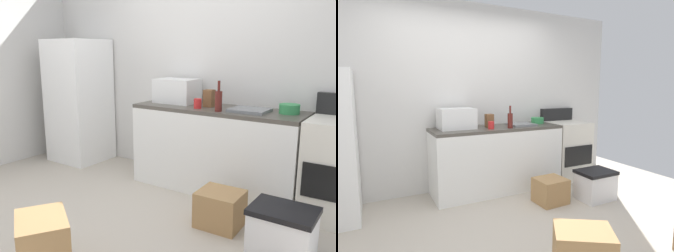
{
  "view_description": "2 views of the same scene",
  "coord_description": "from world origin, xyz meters",
  "views": [
    {
      "loc": [
        1.92,
        -2.09,
        1.49
      ],
      "look_at": [
        0.14,
        0.52,
        0.81
      ],
      "focal_mm": 37.74,
      "sensor_mm": 36.0,
      "label": 1
    },
    {
      "loc": [
        -1.28,
        -2.19,
        1.42
      ],
      "look_at": [
        0.1,
        0.52,
        1.01
      ],
      "focal_mm": 29.19,
      "sensor_mm": 36.0,
      "label": 2
    }
  ],
  "objects": [
    {
      "name": "ground_plane",
      "position": [
        0.0,
        0.0,
        0.0
      ],
      "size": [
        6.0,
        6.0,
        0.0
      ],
      "primitive_type": "plane",
      "color": "#B2A899"
    },
    {
      "name": "wall_back",
      "position": [
        0.0,
        1.55,
        1.3
      ],
      "size": [
        5.0,
        0.1,
        2.6
      ],
      "primitive_type": "cube",
      "color": "silver",
      "rests_on": "ground_plane"
    },
    {
      "name": "kitchen_counter",
      "position": [
        0.3,
        1.2,
        0.45
      ],
      "size": [
        1.8,
        0.6,
        0.9
      ],
      "color": "white",
      "rests_on": "ground_plane"
    },
    {
      "name": "stove_oven",
      "position": [
        1.52,
        1.21,
        0.47
      ],
      "size": [
        0.6,
        0.61,
        1.1
      ],
      "color": "silver",
      "rests_on": "ground_plane"
    },
    {
      "name": "microwave",
      "position": [
        -0.25,
        1.27,
        1.04
      ],
      "size": [
        0.46,
        0.34,
        0.27
      ],
      "primitive_type": "cube",
      "color": "white",
      "rests_on": "kitchen_counter"
    },
    {
      "name": "sink_basin",
      "position": [
        0.67,
        1.16,
        0.92
      ],
      "size": [
        0.36,
        0.32,
        0.03
      ],
      "primitive_type": "cube",
      "color": "slate",
      "rests_on": "kitchen_counter"
    },
    {
      "name": "wine_bottle",
      "position": [
        0.41,
        1.0,
        1.01
      ],
      "size": [
        0.07,
        0.07,
        0.3
      ],
      "color": "#591E19",
      "rests_on": "kitchen_counter"
    },
    {
      "name": "coffee_mug",
      "position": [
        0.15,
        1.05,
        0.95
      ],
      "size": [
        0.08,
        0.08,
        0.1
      ],
      "primitive_type": "cylinder",
      "color": "red",
      "rests_on": "kitchen_counter"
    },
    {
      "name": "knife_block",
      "position": [
        0.19,
        1.21,
        0.99
      ],
      "size": [
        0.1,
        0.1,
        0.18
      ],
      "primitive_type": "cube",
      "color": "brown",
      "rests_on": "kitchen_counter"
    },
    {
      "name": "mixing_bowl",
      "position": [
        1.02,
        1.27,
        0.95
      ],
      "size": [
        0.19,
        0.19,
        0.09
      ],
      "primitive_type": "cylinder",
      "color": "#338C4C",
      "rests_on": "kitchen_counter"
    },
    {
      "name": "cardboard_box_large",
      "position": [
        0.71,
        0.48,
        0.15
      ],
      "size": [
        0.38,
        0.35,
        0.31
      ],
      "primitive_type": "cube",
      "rotation": [
        0.0,
        0.0,
        0.03
      ],
      "color": "#A37A4C",
      "rests_on": "ground_plane"
    },
    {
      "name": "storage_bin",
      "position": [
        1.29,
        0.31,
        0.19
      ],
      "size": [
        0.46,
        0.36,
        0.38
      ],
      "color": "silver",
      "rests_on": "ground_plane"
    }
  ]
}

